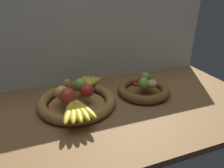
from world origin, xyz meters
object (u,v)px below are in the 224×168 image
(apple_golden_left, at_px, (62,93))
(apple_red_front, at_px, (68,96))
(fruit_bowl_left, at_px, (77,102))
(apple_red_right, at_px, (87,91))
(apple_green_back, at_px, (81,85))
(banana_bunch_front, at_px, (77,110))
(banana_bunch_back, at_px, (87,83))
(potato_large, at_px, (144,82))
(chili_pepper, at_px, (146,85))
(lime_far, at_px, (145,77))
(potato_small, at_px, (152,84))
(lime_near, at_px, (143,84))
(fruit_bowl_right, at_px, (143,90))
(pear_brown, at_px, (67,86))

(apple_golden_left, bearing_deg, apple_red_front, -70.03)
(fruit_bowl_left, bearing_deg, apple_red_right, -14.58)
(apple_green_back, distance_m, banana_bunch_front, 0.20)
(banana_bunch_back, xyz_separation_m, potato_large, (0.28, -0.11, 0.01))
(apple_red_front, relative_size, chili_pepper, 0.61)
(fruit_bowl_left, height_order, banana_bunch_back, banana_bunch_back)
(apple_red_right, relative_size, lime_far, 1.09)
(fruit_bowl_left, bearing_deg, potato_small, -4.46)
(banana_bunch_back, bearing_deg, fruit_bowl_left, -126.63)
(lime_near, bearing_deg, fruit_bowl_right, 56.31)
(fruit_bowl_right, bearing_deg, lime_near, -123.69)
(lime_far, bearing_deg, banana_bunch_back, 166.93)
(apple_golden_left, height_order, potato_small, apple_golden_left)
(lime_near, bearing_deg, banana_bunch_back, 150.30)
(apple_golden_left, xyz_separation_m, banana_bunch_front, (0.04, -0.15, -0.02))
(apple_green_back, bearing_deg, banana_bunch_back, 49.82)
(fruit_bowl_right, relative_size, banana_bunch_back, 1.54)
(apple_golden_left, relative_size, apple_red_right, 1.02)
(banana_bunch_back, bearing_deg, lime_far, -13.07)
(apple_green_back, height_order, lime_near, apple_green_back)
(pear_brown, distance_m, banana_bunch_back, 0.13)
(fruit_bowl_right, xyz_separation_m, apple_red_right, (-0.32, -0.01, 0.06))
(fruit_bowl_left, bearing_deg, potato_large, 0.00)
(apple_golden_left, height_order, apple_green_back, apple_green_back)
(banana_bunch_back, height_order, lime_near, lime_near)
(potato_large, bearing_deg, apple_red_front, -173.17)
(fruit_bowl_left, height_order, apple_red_right, apple_red_right)
(pear_brown, bearing_deg, potato_small, -11.19)
(banana_bunch_front, height_order, lime_far, lime_far)
(fruit_bowl_left, bearing_deg, banana_bunch_front, -100.70)
(apple_green_back, xyz_separation_m, potato_small, (0.36, -0.09, -0.01))
(potato_large, bearing_deg, fruit_bowl_left, -180.00)
(apple_golden_left, distance_m, potato_small, 0.47)
(apple_green_back, xyz_separation_m, banana_bunch_back, (0.05, 0.06, -0.02))
(lime_near, bearing_deg, pear_brown, 166.22)
(banana_bunch_front, distance_m, lime_near, 0.38)
(banana_bunch_back, bearing_deg, lime_near, -29.70)
(chili_pepper, bearing_deg, banana_bunch_front, -137.61)
(potato_large, height_order, chili_pepper, potato_large)
(fruit_bowl_right, xyz_separation_m, potato_small, (0.03, -0.03, 0.05))
(banana_bunch_front, xyz_separation_m, lime_near, (0.37, 0.10, 0.01))
(apple_red_front, bearing_deg, pear_brown, 81.68)
(banana_bunch_front, relative_size, potato_large, 3.19)
(banana_bunch_back, height_order, lime_far, lime_far)
(apple_red_right, relative_size, banana_bunch_front, 0.32)
(apple_red_front, bearing_deg, apple_green_back, 51.87)
(apple_red_right, xyz_separation_m, apple_red_front, (-0.10, -0.04, 0.01))
(fruit_bowl_right, relative_size, pear_brown, 3.64)
(potato_large, bearing_deg, pear_brown, 172.29)
(apple_red_right, xyz_separation_m, pear_brown, (-0.08, 0.07, 0.01))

